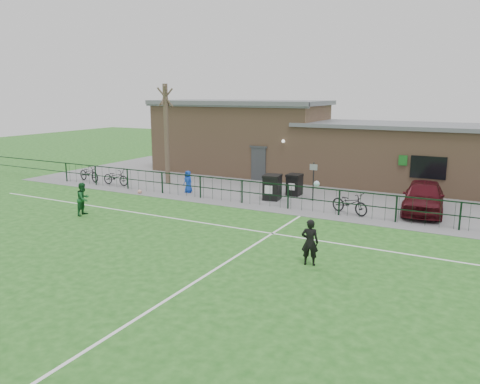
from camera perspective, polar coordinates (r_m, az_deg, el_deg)
The scene contains 19 objects.
ground at distance 16.37m, azimuth -8.40°, elevation -7.69°, with size 90.00×90.00×0.00m, color #1E5819.
paving_strip at distance 27.96m, azimuth 8.28°, elevation 0.62°, with size 34.00×13.00×0.02m, color slate.
pitch_line_touch at distance 22.81m, azimuth 3.34°, elevation -1.89°, with size 28.00×0.10×0.01m, color white.
pitch_line_mid at distance 19.55m, azimuth -1.39°, elevation -4.26°, with size 28.00×0.10×0.01m, color white.
pitch_line_perp at distance 15.32m, azimuth -2.31°, elevation -8.95°, with size 0.10×16.00×0.01m, color white.
perimeter_fence at distance 22.86m, azimuth 3.57°, elevation -0.33°, with size 28.00×0.10×1.20m, color black.
bare_tree at distance 28.73m, azimuth -8.95°, elevation 6.93°, with size 0.30×0.30×6.00m, color #4E3D2F.
wheelie_bin_left at distance 25.51m, azimuth 6.65°, elevation 0.80°, with size 0.70×0.80×1.07m, color black.
wheelie_bin_right at distance 24.33m, azimuth 3.95°, elevation 0.49°, with size 0.81×0.91×1.22m, color black.
sign_post at distance 24.16m, azimuth 8.92°, elevation 1.23°, with size 0.06×0.06×2.00m, color black.
car_maroon at distance 23.23m, azimuth 21.46°, elevation -0.54°, with size 1.76×4.37×1.49m, color #480C14.
bicycle_a at distance 30.78m, azimuth -17.92°, elevation 2.20°, with size 0.69×1.98×1.04m, color black.
bicycle_c at distance 29.08m, azimuth -14.91°, elevation 1.77°, with size 0.65×1.85×0.97m, color black.
bicycle_e at distance 22.03m, azimuth 13.24°, elevation -1.31°, with size 0.67×1.92×1.01m, color black.
spectator_child at distance 26.14m, azimuth -6.35°, elevation 1.27°, with size 0.60×0.39×1.23m, color #133EB5.
goalkeeper_kick at distance 15.37m, azimuth 8.54°, elevation -5.81°, with size 1.18×3.05×2.26m.
outfield_player at distance 22.42m, azimuth -18.55°, elevation -0.80°, with size 0.73×0.57×1.50m, color #185627.
ball_ground at distance 26.47m, azimuth -12.14°, elevation 0.05°, with size 0.23×0.23×0.23m, color silver.
clubhouse at distance 30.72m, azimuth 8.80°, elevation 5.80°, with size 24.25×5.40×4.96m.
Camera 1 is at (9.31, -12.29, 5.49)m, focal length 35.00 mm.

